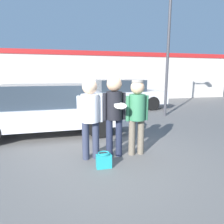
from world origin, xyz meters
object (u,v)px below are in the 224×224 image
person_middle_with_frisbee (114,109)px  shrub (4,97)px  parked_car_near (46,109)px  person_right (137,110)px  handbag (104,161)px  street_lamp (175,34)px  parked_car_far (121,94)px  person_left (90,112)px

person_middle_with_frisbee → shrub: person_middle_with_frisbee is taller
person_middle_with_frisbee → parked_car_near: (-1.56, 2.25, -0.31)m
person_right → handbag: 1.34m
person_right → parked_car_near: 3.09m
person_middle_with_frisbee → person_right: 0.53m
street_lamp → shrub: bearing=147.4°
person_middle_with_frisbee → parked_car_far: bearing=71.4°
person_left → person_right: 1.06m
person_left → shrub: (-3.87, 8.95, -0.52)m
person_middle_with_frisbee → handbag: 1.11m
person_left → handbag: size_ratio=5.49×
person_left → parked_car_near: bearing=114.7°
handbag → street_lamp: bearing=46.8°
parked_car_near → person_right: bearing=-47.2°
parked_car_near → handbag: (1.21, -2.76, -0.62)m
person_left → person_middle_with_frisbee: bearing=-0.0°
street_lamp → shrub: size_ratio=5.37×
parked_car_far → person_right: bearing=-103.9°
street_lamp → person_right: bearing=-129.7°
street_lamp → person_left: bearing=-138.0°
person_middle_with_frisbee → shrub: bearing=116.2°
parked_car_far → handbag: size_ratio=14.25×
person_middle_with_frisbee → street_lamp: 5.80m
person_middle_with_frisbee → shrub: 9.99m
person_left → shrub: bearing=113.4°
person_left → person_right: (1.06, -0.01, -0.01)m
shrub → person_right: bearing=-61.2°
person_left → person_middle_with_frisbee: (0.53, -0.00, 0.03)m
person_middle_with_frisbee → parked_car_near: bearing=124.8°
person_right → shrub: 10.24m
parked_car_near → handbag: parked_car_near is taller
person_left → person_right: person_left is taller
shrub → handbag: size_ratio=3.30×
person_right → parked_car_far: bearing=76.1°
parked_car_near → parked_car_far: bearing=46.5°
parked_car_near → shrub: size_ratio=4.50×
parked_car_near → parked_car_far: size_ratio=1.04×
person_middle_with_frisbee → handbag: person_middle_with_frisbee is taller
person_right → parked_car_far: size_ratio=0.38×
street_lamp → handbag: (-4.03, -4.30, -3.34)m
shrub → street_lamp: bearing=-32.6°
person_middle_with_frisbee → person_right: (0.53, -0.01, -0.04)m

